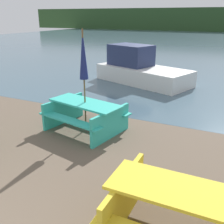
{
  "coord_description": "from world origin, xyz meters",
  "views": [
    {
      "loc": [
        2.88,
        -0.03,
        2.71
      ],
      "look_at": [
        0.71,
        4.5,
        0.85
      ],
      "focal_mm": 42.0,
      "sensor_mm": 36.0,
      "label": 1
    }
  ],
  "objects": [
    {
      "name": "picnic_table_teal",
      "position": [
        -0.32,
        5.14,
        0.45
      ],
      "size": [
        2.08,
        1.72,
        0.73
      ],
      "rotation": [
        0.0,
        0.0,
        -0.2
      ],
      "color": "#33B7A8",
      "rests_on": "ground_plane"
    },
    {
      "name": "umbrella_navy",
      "position": [
        -0.32,
        5.14,
        1.83
      ],
      "size": [
        0.21,
        0.21,
        2.44
      ],
      "color": "brown",
      "rests_on": "ground_plane"
    },
    {
      "name": "boat",
      "position": [
        -0.85,
        10.5,
        0.55
      ],
      "size": [
        4.36,
        2.97,
        1.53
      ],
      "rotation": [
        0.0,
        0.0,
        -0.35
      ],
      "color": "silver",
      "rests_on": "water"
    },
    {
      "name": "water",
      "position": [
        0.0,
        31.34,
        -0.0
      ],
      "size": [
        60.0,
        50.0,
        0.0
      ],
      "color": "#425B6B",
      "rests_on": "ground_plane"
    },
    {
      "name": "picnic_table_yellow",
      "position": [
        2.38,
        2.67,
        0.46
      ],
      "size": [
        1.52,
        1.39,
        0.77
      ],
      "rotation": [
        0.0,
        0.0,
        -0.0
      ],
      "color": "yellow",
      "rests_on": "ground_plane"
    }
  ]
}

